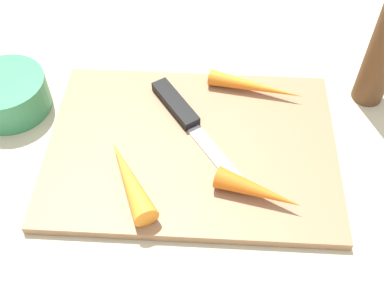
{
  "coord_description": "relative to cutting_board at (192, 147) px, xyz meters",
  "views": [
    {
      "loc": [
        -0.02,
        0.37,
        0.47
      ],
      "look_at": [
        0.0,
        0.0,
        0.01
      ],
      "focal_mm": 44.42,
      "sensor_mm": 36.0,
      "label": 1
    }
  ],
  "objects": [
    {
      "name": "carrot_shortest",
      "position": [
        -0.08,
        0.07,
        0.02
      ],
      "size": [
        0.1,
        0.06,
        0.03
      ],
      "primitive_type": "cone",
      "rotation": [
        0.0,
        1.57,
        2.79
      ],
      "color": "orange",
      "rests_on": "cutting_board"
    },
    {
      "name": "knife",
      "position": [
        0.02,
        -0.05,
        0.01
      ],
      "size": [
        0.13,
        0.18,
        0.01
      ],
      "rotation": [
        0.0,
        0.0,
        2.18
      ],
      "color": "#B7B7BC",
      "rests_on": "cutting_board"
    },
    {
      "name": "carrot_longest",
      "position": [
        -0.08,
        -0.1,
        0.02
      ],
      "size": [
        0.13,
        0.05,
        0.02
      ],
      "primitive_type": "cone",
      "rotation": [
        0.0,
        1.57,
        2.9
      ],
      "color": "orange",
      "rests_on": "cutting_board"
    },
    {
      "name": "small_bowl",
      "position": [
        0.25,
        -0.06,
        0.02
      ],
      "size": [
        0.11,
        0.11,
        0.05
      ],
      "primitive_type": "cylinder",
      "color": "#388C59",
      "rests_on": "ground_plane"
    },
    {
      "name": "cutting_board",
      "position": [
        0.0,
        0.0,
        0.0
      ],
      "size": [
        0.36,
        0.26,
        0.01
      ],
      "primitive_type": "cube",
      "color": "#99704C",
      "rests_on": "ground_plane"
    },
    {
      "name": "carrot_medium",
      "position": [
        0.07,
        0.07,
        0.02
      ],
      "size": [
        0.08,
        0.12,
        0.03
      ],
      "primitive_type": "cone",
      "rotation": [
        0.0,
        1.57,
        5.19
      ],
      "color": "orange",
      "rests_on": "cutting_board"
    },
    {
      "name": "ground_plane",
      "position": [
        0.0,
        0.0,
        -0.01
      ],
      "size": [
        1.4,
        1.4,
        0.0
      ],
      "primitive_type": "plane",
      "color": "#C6B793"
    },
    {
      "name": "pepper_grinder",
      "position": [
        -0.24,
        -0.11,
        0.07
      ],
      "size": [
        0.04,
        0.04,
        0.16
      ],
      "primitive_type": "cylinder",
      "color": "brown",
      "rests_on": "ground_plane"
    }
  ]
}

